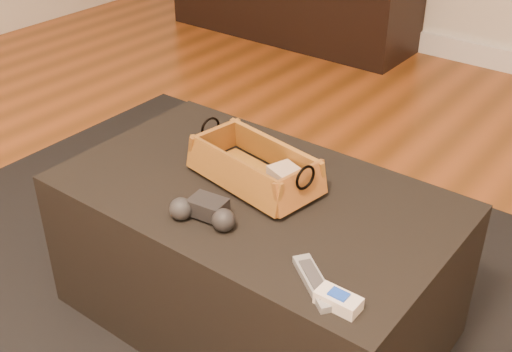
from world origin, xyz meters
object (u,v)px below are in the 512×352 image
Objects in this scene: ottoman at (255,256)px; cream_gadget at (338,300)px; wicker_basket at (255,168)px; game_controller at (204,211)px; tv_remote at (246,174)px; silver_remote at (315,282)px.

cream_gadget is (0.39, -0.23, 0.22)m from ottoman.
game_controller is at bearing -86.49° from wicker_basket.
wicker_basket is at bearing 126.91° from ottoman.
tv_remote is at bearing 153.08° from ottoman.
game_controller is 1.11× the size of silver_remote.
cream_gadget is at bearing -8.23° from game_controller.
silver_remote is 1.76× the size of cream_gadget.
tv_remote is at bearing -152.60° from wicker_basket.
cream_gadget is at bearing -27.30° from tv_remote.
tv_remote is (-0.04, 0.02, 0.23)m from ottoman.
tv_remote is 0.20m from game_controller.
wicker_basket is 4.17× the size of cream_gadget.
wicker_basket is at bearing 147.05° from cream_gadget.
silver_remote is (0.32, -0.21, 0.22)m from ottoman.
game_controller is 0.33m from silver_remote.
wicker_basket is at bearing 93.51° from game_controller.
ottoman is at bearing 148.82° from cream_gadget.
ottoman is 2.68× the size of wicker_basket.
ottoman is 0.30m from game_controller.
ottoman is 0.24m from tv_remote.
silver_remote is at bearing 161.10° from cream_gadget.
game_controller is (-0.01, -0.18, 0.24)m from ottoman.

